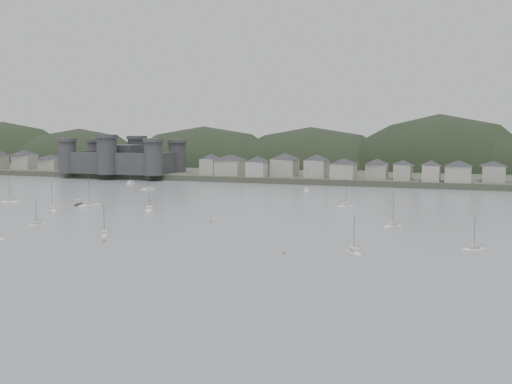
% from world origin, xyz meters
% --- Properties ---
extents(ground, '(900.00, 900.00, 0.00)m').
position_xyz_m(ground, '(0.00, 0.00, 0.00)').
color(ground, slate).
rests_on(ground, ground).
extents(far_shore_land, '(900.00, 250.00, 3.00)m').
position_xyz_m(far_shore_land, '(0.00, 295.00, 1.50)').
color(far_shore_land, '#383D2D').
rests_on(far_shore_land, ground).
extents(forested_ridge, '(851.55, 103.94, 102.57)m').
position_xyz_m(forested_ridge, '(4.83, 269.40, -11.28)').
color(forested_ridge, black).
rests_on(forested_ridge, ground).
extents(castle, '(66.00, 43.00, 20.00)m').
position_xyz_m(castle, '(-120.00, 179.80, 10.96)').
color(castle, '#39393B').
rests_on(castle, far_shore_land).
extents(waterfront_town, '(451.48, 28.46, 12.92)m').
position_xyz_m(waterfront_town, '(50.59, 183.34, 8.66)').
color(waterfront_town, '#A2A094').
rests_on(waterfront_town, far_shore_land).
extents(moored_fleet, '(242.87, 173.64, 13.62)m').
position_xyz_m(moored_fleet, '(-34.45, 61.16, 0.18)').
color(moored_fleet, silver).
rests_on(moored_fleet, ground).
extents(motor_launch_far, '(3.99, 7.19, 3.65)m').
position_xyz_m(motor_launch_far, '(-65.56, 63.27, 0.30)').
color(motor_launch_far, black).
rests_on(motor_launch_far, ground).
extents(mooring_buoys, '(184.35, 111.67, 0.70)m').
position_xyz_m(mooring_buoys, '(-6.32, 56.05, 0.15)').
color(mooring_buoys, '#AF6B3A').
rests_on(mooring_buoys, ground).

